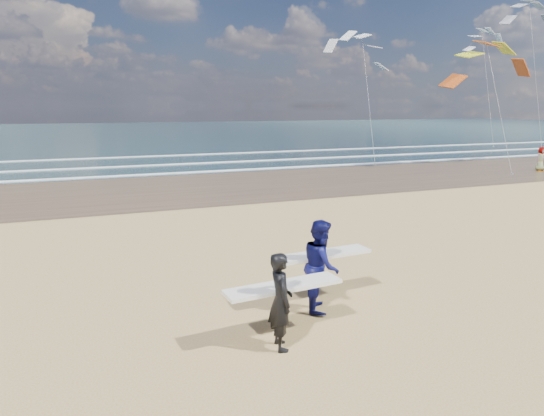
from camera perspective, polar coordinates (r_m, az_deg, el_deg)
name	(u,v)px	position (r m, az deg, el deg)	size (l,w,h in m)	color
wet_sand_strip	(449,170)	(34.34, 20.10, 4.23)	(220.00, 12.00, 0.01)	#493727
ocean	(223,131)	(82.69, -5.75, 8.97)	(220.00, 100.00, 0.02)	#182C34
foam_breakers	(366,155)	(42.35, 11.00, 6.12)	(220.00, 11.70, 0.05)	white
surfer_near	(281,299)	(8.54, 1.07, -10.63)	(2.24, 1.04, 1.73)	black
surfer_far	(321,265)	(10.09, 5.80, -6.63)	(2.23, 1.26, 1.91)	#0C0E48
beachgoer_0	(541,159)	(36.35, 29.06, 5.08)	(0.76, 0.50, 1.56)	brown
kite_0	(494,81)	(35.73, 24.65, 13.43)	(7.09, 4.88, 9.62)	slate
kite_1	(367,85)	(37.92, 11.12, 14.06)	(5.57, 4.71, 10.49)	slate
kite_2	(534,62)	(52.24, 28.48, 14.89)	(5.90, 4.75, 14.86)	slate
kite_5	(487,80)	(57.76, 23.95, 13.63)	(4.99, 4.65, 13.14)	slate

